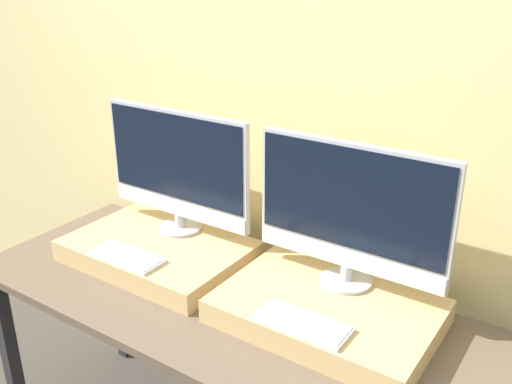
% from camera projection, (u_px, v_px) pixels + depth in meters
% --- Properties ---
extents(wall_back, '(8.00, 0.04, 2.60)m').
position_uv_depth(wall_back, '(290.00, 114.00, 1.99)').
color(wall_back, '#DBC684').
rests_on(wall_back, ground_plane).
extents(workbench, '(1.78, 0.70, 0.77)m').
position_uv_depth(workbench, '(222.00, 319.00, 1.90)').
color(workbench, brown).
rests_on(workbench, ground_plane).
extents(wooden_riser_left, '(0.65, 0.44, 0.08)m').
position_uv_depth(wooden_riser_left, '(159.00, 251.00, 2.09)').
color(wooden_riser_left, tan).
rests_on(wooden_riser_left, workbench).
extents(monitor_left, '(0.63, 0.16, 0.46)m').
position_uv_depth(monitor_left, '(177.00, 168.00, 2.08)').
color(monitor_left, '#B2B2B7').
rests_on(monitor_left, wooden_riser_left).
extents(keyboard_left, '(0.27, 0.11, 0.01)m').
position_uv_depth(keyboard_left, '(127.00, 256.00, 1.96)').
color(keyboard_left, silver).
rests_on(keyboard_left, wooden_riser_left).
extents(wooden_riser_right, '(0.65, 0.44, 0.08)m').
position_uv_depth(wooden_riser_right, '(327.00, 311.00, 1.73)').
color(wooden_riser_right, tan).
rests_on(wooden_riser_right, workbench).
extents(monitor_right, '(0.63, 0.16, 0.46)m').
position_uv_depth(monitor_right, '(351.00, 211.00, 1.72)').
color(monitor_right, '#B2B2B7').
rests_on(monitor_right, wooden_riser_right).
extents(keyboard_right, '(0.27, 0.11, 0.01)m').
position_uv_depth(keyboard_right, '(303.00, 323.00, 1.60)').
color(keyboard_right, silver).
rests_on(keyboard_right, wooden_riser_right).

